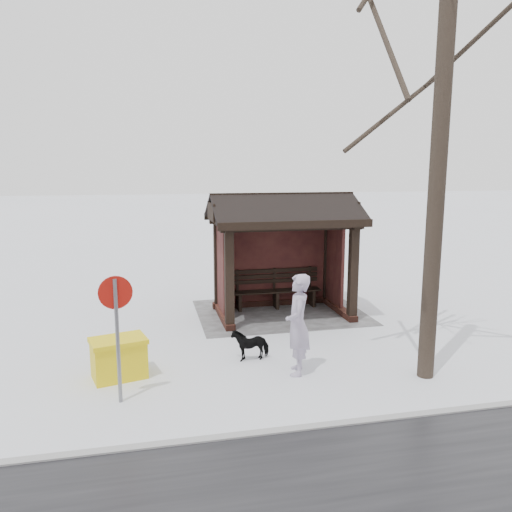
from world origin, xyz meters
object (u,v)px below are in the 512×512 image
Objects in this scene: dog at (250,344)px; grit_bin at (119,358)px; bus_shelter at (281,229)px; tree_near at (448,9)px; pedestrian at (298,324)px; road_sign at (116,311)px.

grit_bin reaches higher than dog.
bus_shelter is 3.34× the size of grit_bin.
grit_bin is at bearing 40.04° from bus_shelter.
tree_near is 12.73× the size of dog.
dog is at bearing -27.34° from tree_near.
bus_shelter is 0.40× the size of tree_near.
dog is (0.69, -0.87, -0.62)m from pedestrian.
tree_near reaches higher than grit_bin.
bus_shelter is 5.08× the size of dog.
grit_bin is at bearing -95.98° from road_sign.
pedestrian reaches higher than dog.
dog is at bearing 64.05° from bus_shelter.
pedestrian is (0.71, 3.73, -1.24)m from bus_shelter.
tree_near is 4.39× the size of road_sign.
bus_shelter reaches higher than pedestrian.
bus_shelter is 4.00m from pedestrian.
road_sign is (-0.06, 0.96, 1.14)m from grit_bin.
dog is 0.66× the size of grit_bin.
grit_bin is 1.49m from road_sign.
grit_bin is at bearing -11.83° from tree_near.
grit_bin is at bearing -83.20° from pedestrian.
tree_near is at bearing 89.98° from pedestrian.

